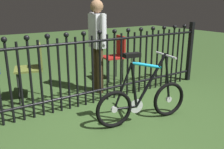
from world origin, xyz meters
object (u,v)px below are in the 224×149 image
object	(u,v)px
chair_olive	(33,65)
person_visitor	(97,39)
bicycle	(143,99)
chair_red	(116,53)

from	to	relation	value
chair_olive	person_visitor	size ratio (longest dim) A/B	0.57
bicycle	chair_olive	size ratio (longest dim) A/B	1.45
bicycle	person_visitor	bearing A→B (deg)	86.41
chair_red	person_visitor	bearing A→B (deg)	-148.20
bicycle	person_visitor	xyz separation A→B (m)	(0.08, 1.26, 0.58)
chair_red	chair_olive	world-z (taller)	chair_olive
chair_red	chair_olive	size ratio (longest dim) A/B	0.99
chair_olive	person_visitor	world-z (taller)	person_visitor
chair_olive	bicycle	bearing A→B (deg)	-59.07
chair_red	chair_olive	bearing A→B (deg)	-174.85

